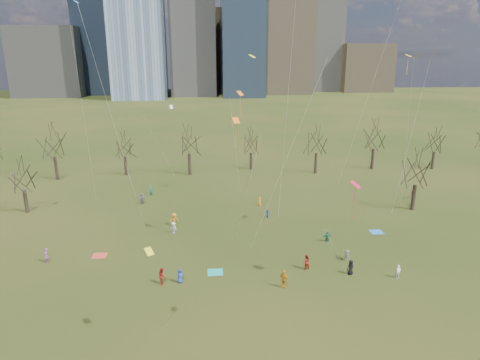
{
  "coord_description": "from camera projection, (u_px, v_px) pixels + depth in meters",
  "views": [
    {
      "loc": [
        -4.61,
        -38.52,
        21.94
      ],
      "look_at": [
        0.0,
        12.0,
        7.0
      ],
      "focal_mm": 32.0,
      "sensor_mm": 36.0,
      "label": 1
    }
  ],
  "objects": [
    {
      "name": "person_7",
      "position": [
        46.0,
        256.0,
        46.58
      ],
      "size": [
        0.45,
        0.65,
        1.72
      ],
      "primitive_type": "imported",
      "rotation": [
        0.0,
        0.0,
        4.65
      ],
      "color": "#9F50A0",
      "rests_on": "ground"
    },
    {
      "name": "blanket_teal",
      "position": [
        215.0,
        272.0,
        44.77
      ],
      "size": [
        1.6,
        1.5,
        0.03
      ],
      "primitive_type": "cube",
      "color": "#1BA5A6",
      "rests_on": "ground"
    },
    {
      "name": "person_10",
      "position": [
        413.0,
        194.0,
        67.45
      ],
      "size": [
        1.04,
        0.71,
        1.65
      ],
      "primitive_type": "imported",
      "rotation": [
        0.0,
        0.0,
        0.35
      ],
      "color": "red",
      "rests_on": "ground"
    },
    {
      "name": "person_11",
      "position": [
        142.0,
        198.0,
        65.0
      ],
      "size": [
        1.12,
        1.71,
        1.76
      ],
      "primitive_type": "imported",
      "rotation": [
        0.0,
        0.0,
        1.17
      ],
      "color": "slate",
      "rests_on": "ground"
    },
    {
      "name": "blanket_navy",
      "position": [
        376.0,
        232.0,
        54.9
      ],
      "size": [
        1.6,
        1.5,
        0.03
      ],
      "primitive_type": "cube",
      "color": "#2873BD",
      "rests_on": "ground"
    },
    {
      "name": "bare_tree_row",
      "position": [
        227.0,
        145.0,
        77.23
      ],
      "size": [
        113.04,
        29.8,
        9.5
      ],
      "color": "black",
      "rests_on": "ground"
    },
    {
      "name": "person_0",
      "position": [
        180.0,
        276.0,
        42.54
      ],
      "size": [
        0.85,
        0.73,
        1.48
      ],
      "primitive_type": "imported",
      "rotation": [
        0.0,
        0.0,
        0.43
      ],
      "color": "#23409A",
      "rests_on": "ground"
    },
    {
      "name": "person_15",
      "position": [
        174.0,
        219.0,
        56.82
      ],
      "size": [
        1.16,
        0.71,
        1.73
      ],
      "primitive_type": "imported",
      "rotation": [
        0.0,
        0.0,
        0.07
      ],
      "color": "orange",
      "rests_on": "ground"
    },
    {
      "name": "person_5",
      "position": [
        327.0,
        237.0,
        51.91
      ],
      "size": [
        1.29,
        0.55,
        1.35
      ],
      "primitive_type": "imported",
      "rotation": [
        0.0,
        0.0,
        3.26
      ],
      "color": "#16674D",
      "rests_on": "ground"
    },
    {
      "name": "person_4",
      "position": [
        284.0,
        279.0,
        41.58
      ],
      "size": [
        1.04,
        1.11,
        1.84
      ],
      "primitive_type": "imported",
      "rotation": [
        0.0,
        0.0,
        2.28
      ],
      "color": "orange",
      "rests_on": "ground"
    },
    {
      "name": "person_12",
      "position": [
        260.0,
        201.0,
        64.33
      ],
      "size": [
        0.59,
        0.76,
        1.37
      ],
      "primitive_type": "imported",
      "rotation": [
        0.0,
        0.0,
        1.31
      ],
      "color": "orange",
      "rests_on": "ground"
    },
    {
      "name": "person_2",
      "position": [
        162.0,
        276.0,
        42.35
      ],
      "size": [
        0.77,
        0.93,
        1.73
      ],
      "primitive_type": "imported",
      "rotation": [
        0.0,
        0.0,
        1.72
      ],
      "color": "#A22217",
      "rests_on": "ground"
    },
    {
      "name": "kites_airborne",
      "position": [
        260.0,
        118.0,
        50.75
      ],
      "size": [
        55.46,
        52.57,
        35.88
      ],
      "color": "orange",
      "rests_on": "ground"
    },
    {
      "name": "ground",
      "position": [
        251.0,
        279.0,
        43.4
      ],
      "size": [
        500.0,
        500.0,
        0.0
      ],
      "primitive_type": "plane",
      "color": "black",
      "rests_on": "ground"
    },
    {
      "name": "downtown_skyline",
      "position": [
        203.0,
        22.0,
        233.4
      ],
      "size": [
        212.5,
        78.0,
        118.0
      ],
      "color": "slate",
      "rests_on": "ground"
    },
    {
      "name": "person_13",
      "position": [
        151.0,
        191.0,
        68.76
      ],
      "size": [
        0.75,
        0.77,
        1.78
      ],
      "primitive_type": "imported",
      "rotation": [
        0.0,
        0.0,
        2.32
      ],
      "color": "#1A795D",
      "rests_on": "ground"
    },
    {
      "name": "person_9",
      "position": [
        173.0,
        228.0,
        54.33
      ],
      "size": [
        1.13,
        1.02,
        1.52
      ],
      "primitive_type": "imported",
      "rotation": [
        0.0,
        0.0,
        5.69
      ],
      "color": "silver",
      "rests_on": "ground"
    },
    {
      "name": "person_6",
      "position": [
        351.0,
        267.0,
        44.18
      ],
      "size": [
        0.9,
        0.73,
        1.58
      ],
      "primitive_type": "imported",
      "rotation": [
        0.0,
        0.0,
        3.48
      ],
      "color": "black",
      "rests_on": "ground"
    },
    {
      "name": "person_8",
      "position": [
        267.0,
        214.0,
        59.4
      ],
      "size": [
        0.57,
        0.68,
        1.24
      ],
      "primitive_type": "imported",
      "rotation": [
        0.0,
        0.0,
        4.9
      ],
      "color": "#2856AD",
      "rests_on": "ground"
    },
    {
      "name": "blanket_crimson",
      "position": [
        100.0,
        256.0,
        48.44
      ],
      "size": [
        1.6,
        1.5,
        0.03
      ],
      "primitive_type": "cube",
      "color": "#CF4129",
      "rests_on": "ground"
    },
    {
      "name": "person_1",
      "position": [
        398.0,
        272.0,
        43.44
      ],
      "size": [
        0.62,
        0.51,
        1.45
      ],
      "primitive_type": "imported",
      "rotation": [
        0.0,
        0.0,
        0.37
      ],
      "color": "white",
      "rests_on": "ground"
    },
    {
      "name": "person_14",
      "position": [
        306.0,
        262.0,
        45.22
      ],
      "size": [
        0.99,
        0.88,
        1.71
      ],
      "primitive_type": "imported",
      "rotation": [
        0.0,
        0.0,
        3.47
      ],
      "color": "#B21E19",
      "rests_on": "ground"
    },
    {
      "name": "person_3",
      "position": [
        347.0,
        255.0,
        47.21
      ],
      "size": [
        0.73,
        0.92,
        1.25
      ],
      "primitive_type": "imported",
      "rotation": [
        0.0,
        0.0,
        1.94
      ],
      "color": "slate",
      "rests_on": "ground"
    }
  ]
}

